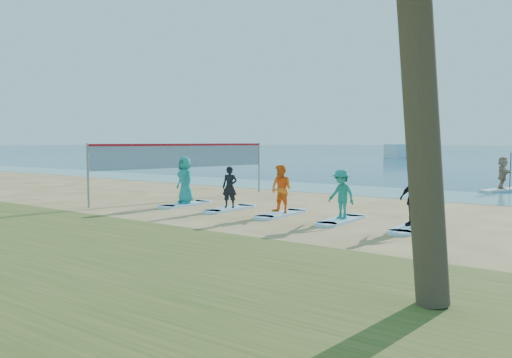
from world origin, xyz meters
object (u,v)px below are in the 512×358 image
Objects in this scene: surfboard_2 at (281,214)px; volleyball_net at (185,156)px; surfboard_4 at (412,227)px; surfboard_1 at (230,209)px; boat_offshore_a at (403,158)px; student_4 at (413,200)px; student_2 at (281,189)px; surfboard_3 at (341,220)px; paddleboard at (502,190)px; student_3 at (341,194)px; student_0 at (185,180)px; surfboard_0 at (185,204)px; student_1 at (230,187)px; paddleboarder at (503,173)px.

volleyball_net is at bearing 164.86° from surfboard_2.
surfboard_1 is at bearing 180.00° from surfboard_4.
boat_offshore_a is 66.40m from student_4.
boat_offshore_a is 3.52× the size of surfboard_2.
student_2 is 0.76× the size of surfboard_3.
paddleboard reaches higher than surfboard_1.
student_4 is (2.30, 0.00, 0.81)m from surfboard_3.
surfboard_3 is 1.39× the size of student_3.
student_4 is (9.20, 0.00, -0.17)m from student_0.
surfboard_2 is at bearing 180.00° from surfboard_3.
surfboard_2 is (4.60, 0.00, -0.98)m from student_0.
volleyball_net is 5.62× the size of student_3.
surfboard_0 is at bearing 180.00° from surfboard_3.
boat_offshore_a is at bearing 100.95° from volleyball_net.
boat_offshore_a is 3.52× the size of surfboard_1.
student_4 is (-0.01, -13.77, 0.79)m from paddleboard.
volleyball_net is at bearing -171.97° from student_4.
boat_offshore_a is 66.40m from surfboard_4.
student_3 reaches higher than student_1.
paddleboarder is 14.55m from surfboard_2.
student_0 is 4.70m from surfboard_2.
boat_offshore_a reaches higher than surfboard_0.
paddleboarder is 13.96m from student_3.
student_0 reaches higher than surfboard_1.
surfboard_4 is (10.85, -1.69, -1.86)m from volleyball_net.
student_1 is 4.67m from surfboard_3.
surfboard_4 is at bearing -59.99° from boat_offshore_a.
student_3 is at bearing -61.88° from boat_offshore_a.
student_2 reaches higher than surfboard_1.
surfboard_3 is (8.55, -1.69, -1.86)m from volleyball_net.
surfboard_0 is 2.30m from surfboard_1.
boat_offshore_a is (-22.61, 48.67, -0.06)m from paddleboard.
volleyball_net is at bearing -175.30° from student_3.
student_1 reaches higher than surfboard_4.
boat_offshore_a is 3.52× the size of surfboard_3.
paddleboard is 0.89m from paddleboarder.
surfboard_0 and surfboard_3 have the same top height.
boat_offshore_a is 65.66m from student_3.
paddleboard is at bearing 63.33° from surfboard_1.
student_2 reaches higher than student_3.
boat_offshore_a reaches higher than paddleboard.
student_2 reaches higher than boat_offshore_a.
paddleboard is at bearing 106.84° from student_4.
student_0 is (-9.22, -13.77, 0.97)m from paddleboard.
student_2 is 4.68m from surfboard_4.
volleyball_net is 6.74m from surfboard_2.
student_1 reaches higher than surfboard_1.
student_3 is (6.90, 0.00, 0.84)m from surfboard_0.
student_1 is at bearing -172.38° from student_2.
student_2 is at bearing 0.00° from surfboard_0.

